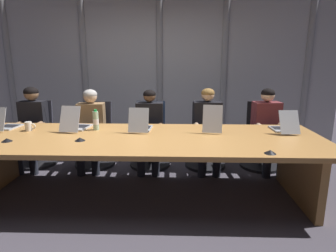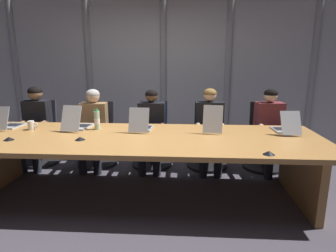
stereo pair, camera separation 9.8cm
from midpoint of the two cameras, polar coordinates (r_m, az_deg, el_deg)
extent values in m
plane|color=#47424C|center=(3.48, -4.62, -13.70)|extent=(13.48, 13.48, 0.00)
cube|color=#B77F42|center=(3.22, -4.84, -2.53)|extent=(4.09, 1.32, 0.05)
cube|color=black|center=(3.24, -4.82, -3.64)|extent=(3.48, 0.10, 0.06)
cube|color=olive|center=(3.56, 25.54, -8.41)|extent=(0.08, 1.12, 0.67)
cube|color=#B2B2B7|center=(5.41, -1.35, 11.37)|extent=(6.74, 0.10, 2.80)
cylinder|color=gray|center=(6.21, -27.60, 10.14)|extent=(0.12, 0.12, 2.74)
cylinder|color=gray|center=(5.62, -14.97, 11.00)|extent=(0.12, 0.12, 2.74)
cylinder|color=gray|center=(5.35, -0.41, 11.35)|extent=(0.12, 0.12, 2.74)
cylinder|color=gray|center=(5.40, 12.38, 11.07)|extent=(0.12, 0.12, 2.74)
cylinder|color=gray|center=(5.81, 27.35, 10.06)|extent=(0.12, 0.12, 2.74)
cube|color=#A8ADB7|center=(4.16, -28.06, 0.02)|extent=(0.26, 0.32, 0.02)
cube|color=black|center=(4.18, -27.90, 0.22)|extent=(0.21, 0.18, 0.00)
cube|color=#BCBCC1|center=(3.78, -16.25, -0.14)|extent=(0.27, 0.36, 0.02)
cube|color=black|center=(3.80, -16.10, 0.09)|extent=(0.22, 0.20, 0.00)
cube|color=#BCBCC1|center=(3.55, -18.01, 1.45)|extent=(0.25, 0.15, 0.29)
cube|color=black|center=(3.56, -17.97, 1.51)|extent=(0.22, 0.13, 0.26)
cube|color=#A8ADB7|center=(3.56, -4.30, -0.43)|extent=(0.25, 0.32, 0.02)
cube|color=black|center=(3.58, -4.23, -0.19)|extent=(0.21, 0.18, 0.00)
cube|color=#A8ADB7|center=(3.34, -5.01, 1.21)|extent=(0.24, 0.12, 0.28)
cube|color=black|center=(3.35, -4.99, 1.26)|extent=(0.22, 0.10, 0.25)
cube|color=#BCBCC1|center=(3.59, 9.75, -0.51)|extent=(0.27, 0.37, 0.02)
cube|color=black|center=(3.61, 9.77, -0.26)|extent=(0.21, 0.21, 0.00)
cube|color=#BCBCC1|center=(3.33, 9.76, 1.35)|extent=(0.24, 0.13, 0.31)
cube|color=black|center=(3.34, 9.76, 1.40)|extent=(0.21, 0.12, 0.28)
cube|color=#A8ADB7|center=(3.75, 22.59, -0.73)|extent=(0.23, 0.31, 0.02)
cube|color=black|center=(3.77, 22.49, -0.50)|extent=(0.19, 0.17, 0.00)
cube|color=#A8ADB7|center=(3.53, 24.02, 0.55)|extent=(0.23, 0.15, 0.26)
cube|color=black|center=(3.53, 24.00, 0.61)|extent=(0.20, 0.13, 0.23)
cube|color=#2D2D38|center=(4.77, -23.89, -1.69)|extent=(0.52, 0.52, 0.08)
cube|color=#2D2D38|center=(4.91, -23.24, 2.05)|extent=(0.44, 0.15, 0.47)
cylinder|color=#262628|center=(4.82, -23.64, -4.22)|extent=(0.05, 0.05, 0.36)
cylinder|color=black|center=(4.88, -23.43, -6.46)|extent=(0.60, 0.60, 0.04)
cube|color=#2D2D38|center=(4.43, -13.47, -1.99)|extent=(0.51, 0.51, 0.08)
cube|color=#2D2D38|center=(4.57, -12.69, 1.98)|extent=(0.44, 0.14, 0.46)
cylinder|color=#262628|center=(4.49, -13.32, -4.70)|extent=(0.05, 0.05, 0.36)
cylinder|color=black|center=(4.55, -13.18, -7.10)|extent=(0.60, 0.60, 0.04)
cube|color=navy|center=(4.26, -2.61, -2.23)|extent=(0.48, 0.48, 0.08)
cube|color=navy|center=(4.41, -2.34, 1.98)|extent=(0.43, 0.12, 0.47)
cylinder|color=#262628|center=(4.32, -2.58, -5.04)|extent=(0.05, 0.05, 0.36)
cylinder|color=black|center=(4.39, -2.55, -7.52)|extent=(0.60, 0.60, 0.04)
cube|color=black|center=(4.25, 8.58, -2.39)|extent=(0.53, 0.53, 0.08)
cube|color=black|center=(4.40, 8.76, 1.69)|extent=(0.44, 0.16, 0.45)
cylinder|color=#262628|center=(4.31, 8.48, -5.21)|extent=(0.05, 0.05, 0.36)
cylinder|color=black|center=(4.38, 8.39, -7.69)|extent=(0.60, 0.60, 0.04)
cube|color=black|center=(4.40, 19.34, -2.47)|extent=(0.54, 0.54, 0.08)
cube|color=black|center=(4.55, 19.26, 1.57)|extent=(0.44, 0.17, 0.47)
cylinder|color=#262628|center=(4.46, 19.12, -5.19)|extent=(0.05, 0.05, 0.36)
cylinder|color=black|center=(4.53, 18.93, -7.59)|extent=(0.60, 0.60, 0.04)
cube|color=black|center=(4.68, -23.99, 1.66)|extent=(0.37, 0.24, 0.50)
sphere|color=#8C6647|center=(4.63, -24.40, 5.97)|extent=(0.20, 0.20, 0.20)
ellipsoid|color=black|center=(4.62, -24.43, 6.28)|extent=(0.21, 0.21, 0.15)
cylinder|color=black|center=(4.61, -22.37, 2.39)|extent=(0.08, 0.14, 0.27)
cylinder|color=#8C6647|center=(4.44, -23.27, 0.39)|extent=(0.08, 0.30, 0.06)
cylinder|color=black|center=(4.73, -25.70, 2.34)|extent=(0.08, 0.14, 0.27)
cylinder|color=#8C6647|center=(4.57, -26.69, 0.39)|extent=(0.08, 0.30, 0.06)
cylinder|color=#262833|center=(4.52, -23.54, -2.30)|extent=(0.15, 0.41, 0.13)
cylinder|color=#262833|center=(4.42, -24.21, -5.67)|extent=(0.11, 0.11, 0.46)
cylinder|color=#262833|center=(4.60, -25.81, -2.25)|extent=(0.15, 0.41, 0.13)
cylinder|color=#262833|center=(4.51, -26.53, -5.55)|extent=(0.11, 0.11, 0.46)
cube|color=olive|center=(4.35, -13.88, 1.44)|extent=(0.39, 0.25, 0.47)
sphere|color=beige|center=(4.30, -14.13, 5.84)|extent=(0.20, 0.20, 0.20)
ellipsoid|color=#B2ADA8|center=(4.29, -14.15, 6.17)|extent=(0.20, 0.20, 0.15)
cylinder|color=olive|center=(4.31, -11.85, 2.03)|extent=(0.08, 0.14, 0.27)
cylinder|color=beige|center=(4.13, -12.32, -0.13)|extent=(0.09, 0.30, 0.06)
cylinder|color=olive|center=(4.38, -15.94, 1.99)|extent=(0.08, 0.14, 0.27)
cylinder|color=beige|center=(4.21, -16.57, -0.14)|extent=(0.09, 0.30, 0.06)
cylinder|color=#262833|center=(4.20, -12.96, -2.64)|extent=(0.16, 0.41, 0.13)
cylinder|color=#262833|center=(4.10, -13.32, -6.29)|extent=(0.11, 0.11, 0.46)
cylinder|color=#262833|center=(4.25, -15.60, -2.62)|extent=(0.16, 0.41, 0.13)
cylinder|color=#262833|center=(4.14, -16.04, -6.22)|extent=(0.11, 0.11, 0.46)
cube|color=black|center=(4.17, -2.58, 1.44)|extent=(0.39, 0.23, 0.49)
sphere|color=brown|center=(4.12, -2.63, 6.02)|extent=(0.18, 0.18, 0.18)
ellipsoid|color=black|center=(4.11, -2.63, 6.33)|extent=(0.18, 0.18, 0.13)
cylinder|color=black|center=(4.15, -0.36, 2.13)|extent=(0.07, 0.14, 0.27)
cylinder|color=brown|center=(3.97, -0.53, -0.11)|extent=(0.07, 0.30, 0.06)
cylinder|color=black|center=(4.18, -4.80, 2.17)|extent=(0.07, 0.14, 0.27)
cylinder|color=brown|center=(4.00, -5.16, -0.05)|extent=(0.07, 0.30, 0.06)
cylinder|color=#262833|center=(4.04, -1.39, -2.94)|extent=(0.14, 0.40, 0.13)
cylinder|color=#262833|center=(3.93, -1.56, -6.75)|extent=(0.11, 0.11, 0.46)
cylinder|color=#262833|center=(4.05, -4.21, -2.90)|extent=(0.14, 0.40, 0.13)
cylinder|color=#262833|center=(3.95, -4.47, -6.69)|extent=(0.11, 0.11, 0.46)
cube|color=black|center=(4.16, 8.86, 1.38)|extent=(0.40, 0.23, 0.50)
sphere|color=beige|center=(4.11, 9.03, 6.12)|extent=(0.19, 0.19, 0.19)
ellipsoid|color=olive|center=(4.11, 9.04, 6.45)|extent=(0.19, 0.19, 0.14)
cylinder|color=black|center=(4.18, 11.14, 2.15)|extent=(0.07, 0.14, 0.27)
cylinder|color=beige|center=(4.00, 11.52, -0.07)|extent=(0.07, 0.30, 0.06)
cylinder|color=black|center=(4.14, 6.61, 2.21)|extent=(0.07, 0.14, 0.27)
cylinder|color=beige|center=(3.96, 6.79, -0.03)|extent=(0.07, 0.30, 0.06)
cylinder|color=#262833|center=(4.05, 10.45, -3.10)|extent=(0.14, 0.40, 0.13)
cylinder|color=#262833|center=(3.95, 10.68, -6.89)|extent=(0.11, 0.11, 0.46)
cylinder|color=#262833|center=(4.03, 7.63, -3.09)|extent=(0.14, 0.40, 0.13)
cylinder|color=#262833|center=(3.93, 7.77, -6.91)|extent=(0.11, 0.11, 0.46)
cube|color=brown|center=(4.32, 20.05, 1.16)|extent=(0.39, 0.26, 0.50)
sphere|color=beige|center=(4.27, 20.42, 5.73)|extent=(0.19, 0.19, 0.19)
ellipsoid|color=black|center=(4.27, 20.44, 6.04)|extent=(0.19, 0.19, 0.14)
cylinder|color=brown|center=(4.38, 22.02, 1.92)|extent=(0.08, 0.14, 0.27)
cylinder|color=beige|center=(4.21, 23.02, -0.21)|extent=(0.09, 0.30, 0.06)
cylinder|color=brown|center=(4.26, 18.16, 1.94)|extent=(0.08, 0.14, 0.27)
cylinder|color=beige|center=(4.09, 19.04, -0.25)|extent=(0.09, 0.30, 0.06)
cylinder|color=#262833|center=(4.25, 22.00, -3.09)|extent=(0.17, 0.41, 0.13)
cylinder|color=#262833|center=(4.16, 22.74, -6.69)|extent=(0.11, 0.11, 0.46)
cylinder|color=#262833|center=(4.17, 19.49, -3.17)|extent=(0.17, 0.41, 0.13)
cylinder|color=#262833|center=(4.08, 20.18, -6.85)|extent=(0.11, 0.11, 0.46)
cylinder|color=#ADD1B2|center=(3.60, -13.21, 1.14)|extent=(0.07, 0.07, 0.23)
cylinder|color=white|center=(3.61, -13.20, 0.96)|extent=(0.07, 0.07, 0.07)
cylinder|color=green|center=(3.58, -13.32, 3.11)|extent=(0.04, 0.04, 0.02)
cylinder|color=white|center=(3.86, -24.96, 0.12)|extent=(0.08, 0.08, 0.11)
torus|color=white|center=(3.84, -24.29, 0.11)|extent=(0.08, 0.01, 0.08)
cone|color=black|center=(3.48, -28.45, -2.21)|extent=(0.11, 0.11, 0.03)
cone|color=black|center=(2.78, 20.43, -5.03)|extent=(0.11, 0.11, 0.03)
cone|color=black|center=(3.19, -16.29, -2.39)|extent=(0.11, 0.11, 0.03)
camera|label=1|loc=(0.05, -89.14, 0.20)|focal=30.61mm
camera|label=2|loc=(0.05, 90.86, -0.20)|focal=30.61mm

